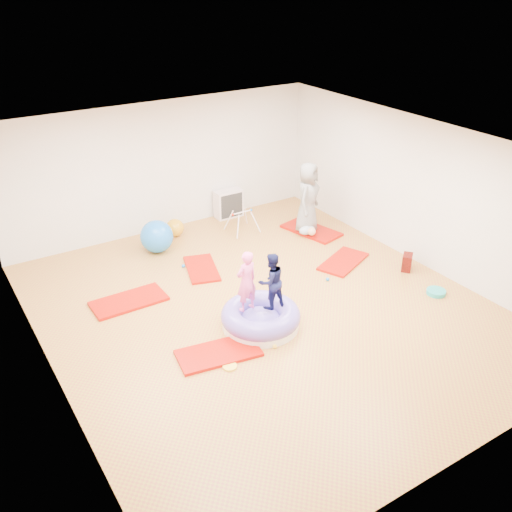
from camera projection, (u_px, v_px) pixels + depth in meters
room at (266, 236)px, 9.09m from camera, size 7.01×8.01×2.81m
gym_mat_front_left at (219, 353)px, 8.61m from camera, size 1.33×0.81×0.05m
gym_mat_mid_left at (129, 301)px, 9.93m from camera, size 1.28×0.65×0.05m
gym_mat_center_back at (202, 269)px, 10.98m from camera, size 0.85×1.21×0.05m
gym_mat_right at (343, 262)px, 11.23m from camera, size 1.29×0.99×0.05m
gym_mat_rear_right at (311, 230)px, 12.52m from camera, size 0.92×1.41×0.05m
inflatable_cushion at (261, 318)px, 9.23m from camera, size 1.29×1.29×0.41m
child_pink at (246, 279)px, 8.89m from camera, size 0.40×0.29×1.03m
child_navy at (271, 278)px, 8.97m from camera, size 0.47×0.37×0.95m
adult_caregiver at (308, 198)px, 12.10m from camera, size 0.90×0.83×1.54m
infant at (308, 230)px, 12.21m from camera, size 0.37×0.38×0.22m
ball_pit_balls at (258, 307)px, 9.74m from camera, size 2.37×3.17×0.07m
exercise_ball_blue at (157, 237)px, 11.53m from camera, size 0.67×0.67×0.67m
exercise_ball_orange at (175, 228)px, 12.25m from camera, size 0.39×0.39×0.39m
infant_play_gym at (242, 218)px, 12.38m from camera, size 0.62×0.59×0.48m
cube_shelf at (229, 204)px, 13.12m from camera, size 0.64×0.32×0.64m
balance_disc at (436, 292)px, 10.17m from camera, size 0.34×0.34×0.08m
backpack at (407, 262)px, 10.91m from camera, size 0.33×0.31×0.32m
yellow_toy at (230, 366)px, 8.34m from camera, size 0.22×0.22×0.03m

